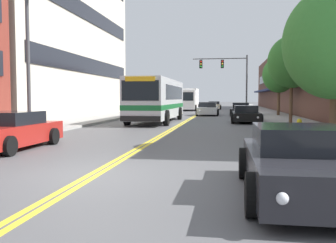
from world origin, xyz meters
The scene contains 20 objects.
ground_plane centered at (0.00, 37.00, 0.00)m, with size 240.00×240.00×0.00m, color #565659.
sidewalk_left centered at (-7.36, 37.00, 0.07)m, with size 3.72×106.00×0.15m.
sidewalk_right centered at (7.36, 37.00, 0.07)m, with size 3.72×106.00×0.15m.
centre_line centered at (0.00, 37.00, 0.00)m, with size 0.34×106.00×0.01m.
storefront_row_right centered at (13.45, 37.00, 4.06)m, with size 9.10×68.00×8.13m.
city_bus centered at (-2.01, 18.95, 1.73)m, with size 2.84×11.13×3.06m.
car_red_parked_left_near centered at (-4.41, 3.71, 0.61)m, with size 2.08×4.84×1.29m.
car_slate_blue_parked_left_mid centered at (-4.36, 31.12, 0.57)m, with size 2.15×4.30×1.25m.
car_charcoal_parked_right_foreground centered at (4.34, -1.18, 0.59)m, with size 2.09×4.51×1.25m.
car_dark_grey_parked_right_mid centered at (4.36, 29.00, 0.59)m, with size 2.03×4.87×1.30m.
car_black_parked_right_far centered at (4.40, 19.27, 0.57)m, with size 2.12×4.84×1.21m.
car_champagne_moving_lead centered at (1.12, 50.12, 0.57)m, with size 2.16×4.33×1.21m.
car_silver_moving_second centered at (1.16, 29.44, 0.61)m, with size 2.18×4.32×1.33m.
box_truck centered at (-2.26, 44.12, 1.60)m, with size 2.68×7.33×3.07m.
traffic_signal_mast centered at (3.15, 34.38, 4.63)m, with size 6.08×0.38×6.49m.
street_lamp_left_near centered at (-5.00, 6.68, 4.52)m, with size 2.19×0.28×7.59m.
street_tree_right_near centered at (6.69, 5.62, 3.66)m, with size 3.56×3.56×5.47m.
street_tree_right_mid centered at (6.74, 14.68, 3.85)m, with size 2.78×2.78×5.24m.
street_tree_right_far centered at (7.82, 28.09, 3.90)m, with size 3.05×3.05×5.45m.
fire_hydrant centered at (5.95, 7.73, 0.53)m, with size 0.31×0.23×0.77m.
Camera 1 is at (3.00, -8.13, 1.77)m, focal length 40.00 mm.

